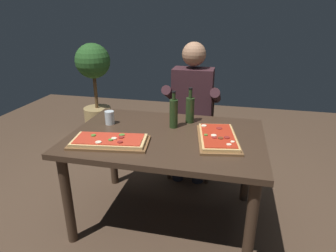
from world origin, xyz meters
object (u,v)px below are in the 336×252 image
pizza_rectangular_front (109,141)px  oil_bottle_amber (190,109)px  dining_table (167,147)px  pizza_rectangular_left (218,138)px  potted_plant_corner (95,85)px  wine_bottle_dark (174,113)px  tumbler_near_camera (110,118)px  seated_diner (192,106)px  diner_chair (193,126)px

pizza_rectangular_front → oil_bottle_amber: oil_bottle_amber is taller
dining_table → oil_bottle_amber: size_ratio=4.88×
pizza_rectangular_front → pizza_rectangular_left: size_ratio=1.06×
dining_table → pizza_rectangular_front: pizza_rectangular_front is taller
potted_plant_corner → wine_bottle_dark: bearing=-44.9°
pizza_rectangular_left → tumbler_near_camera: tumbler_near_camera is taller
seated_diner → tumbler_near_camera: bearing=-132.5°
tumbler_near_camera → diner_chair: (0.57, 0.74, -0.30)m
oil_bottle_amber → potted_plant_corner: bearing=140.5°
oil_bottle_amber → pizza_rectangular_left: bearing=-51.6°
dining_table → tumbler_near_camera: 0.53m
tumbler_near_camera → potted_plant_corner: potted_plant_corner is taller
pizza_rectangular_left → diner_chair: (-0.29, 0.87, -0.27)m
dining_table → oil_bottle_amber: (0.13, 0.30, 0.21)m
pizza_rectangular_left → wine_bottle_dark: size_ratio=1.84×
dining_table → seated_diner: bearing=84.0°
tumbler_near_camera → potted_plant_corner: (-0.79, 1.34, -0.08)m
dining_table → diner_chair: size_ratio=1.61×
oil_bottle_amber → tumbler_near_camera: bearing=-163.6°
pizza_rectangular_left → seated_diner: size_ratio=0.40×
wine_bottle_dark → oil_bottle_amber: 0.17m
pizza_rectangular_front → potted_plant_corner: bearing=119.1°
pizza_rectangular_left → seated_diner: bearing=111.5°
pizza_rectangular_left → potted_plant_corner: potted_plant_corner is taller
pizza_rectangular_front → potted_plant_corner: size_ratio=0.46×
wine_bottle_dark → oil_bottle_amber: wine_bottle_dark is taller
wine_bottle_dark → seated_diner: 0.59m
pizza_rectangular_left → oil_bottle_amber: bearing=128.4°
tumbler_near_camera → potted_plant_corner: bearing=120.6°
tumbler_near_camera → dining_table: bearing=-13.2°
wine_bottle_dark → potted_plant_corner: size_ratio=0.24×
dining_table → seated_diner: seated_diner is taller
pizza_rectangular_left → oil_bottle_amber: oil_bottle_amber is taller
dining_table → tumbler_near_camera: bearing=166.8°
diner_chair → oil_bottle_amber: bearing=-85.1°
dining_table → pizza_rectangular_front: (-0.34, -0.24, 0.12)m
pizza_rectangular_front → tumbler_near_camera: (-0.15, 0.35, 0.03)m
seated_diner → dining_table: bearing=-96.0°
pizza_rectangular_front → potted_plant_corner: potted_plant_corner is taller
wine_bottle_dark → oil_bottle_amber: size_ratio=1.00×
wine_bottle_dark → diner_chair: wine_bottle_dark is taller
pizza_rectangular_front → diner_chair: diner_chair is taller
diner_chair → tumbler_near_camera: bearing=-127.5°
potted_plant_corner → tumbler_near_camera: bearing=-59.4°
diner_chair → seated_diner: (-0.00, -0.12, 0.26)m
oil_bottle_amber → diner_chair: (-0.05, 0.56, -0.36)m
tumbler_near_camera → pizza_rectangular_front: bearing=-67.0°
pizza_rectangular_left → potted_plant_corner: 2.22m
diner_chair → potted_plant_corner: 1.51m
wine_bottle_dark → diner_chair: (0.06, 0.70, -0.37)m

